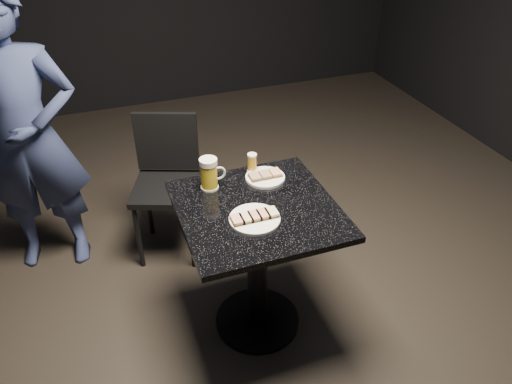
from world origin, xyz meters
The scene contains 10 objects.
floor centered at (0.00, 0.00, 0.00)m, with size 6.00×6.00×0.00m, color black.
plate_large centered at (-0.04, -0.09, 0.76)m, with size 0.22×0.22×0.01m, color white.
plate_small centered at (0.12, 0.21, 0.76)m, with size 0.19×0.19×0.01m, color white.
patron centered at (-0.96, 0.92, 0.81)m, with size 0.59×0.39×1.62m, color navy.
table centered at (0.00, 0.00, 0.51)m, with size 0.70×0.70×0.75m.
beer_mug centered at (-0.16, 0.22, 0.83)m, with size 0.12×0.09×0.16m.
beer_tumbler centered at (0.08, 0.30, 0.80)m, with size 0.05×0.05×0.10m.
chair centered at (-0.28, 0.80, 0.50)m, with size 0.47×0.47×0.85m.
canapes_on_plate_large centered at (-0.04, -0.09, 0.77)m, with size 0.21×0.07×0.02m.
canapes_on_plate_small centered at (0.12, 0.21, 0.77)m, with size 0.16×0.07×0.02m.
Camera 1 is at (-0.62, -1.70, 2.06)m, focal length 35.00 mm.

